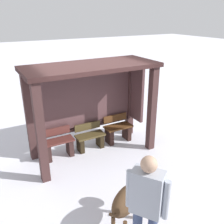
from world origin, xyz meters
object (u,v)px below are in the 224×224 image
object	(u,v)px
bench_center_inside	(90,138)
person_walking	(147,201)
dog	(129,197)
bench_right_inside	(118,131)
bench_left_inside	(58,145)
bus_shelter	(93,91)

from	to	relation	value
bench_center_inside	person_walking	xyz separation A→B (m)	(-0.64, -3.37, 0.74)
person_walking	dog	distance (m)	0.82
bench_right_inside	person_walking	world-z (taller)	person_walking
dog	person_walking	bearing A→B (deg)	-101.88
bench_left_inside	person_walking	distance (m)	3.46
bus_shelter	bench_left_inside	distance (m)	1.67
bench_right_inside	bench_center_inside	bearing A→B (deg)	179.94
bench_left_inside	bench_center_inside	size ratio (longest dim) A/B	1.00
dog	bench_left_inside	bearing A→B (deg)	98.05
dog	bus_shelter	bearing A→B (deg)	77.29
bench_center_inside	dog	size ratio (longest dim) A/B	0.74
person_walking	bench_center_inside	bearing A→B (deg)	79.24
bench_left_inside	bench_right_inside	world-z (taller)	bench_left_inside
bus_shelter	bench_left_inside	xyz separation A→B (m)	(-0.98, 0.08, -1.34)
bus_shelter	person_walking	world-z (taller)	bus_shelter
person_walking	bench_left_inside	bearing A→B (deg)	94.22
bench_right_inside	person_walking	distance (m)	3.77
bench_right_inside	dog	bearing A→B (deg)	-117.11
bus_shelter	person_walking	size ratio (longest dim) A/B	1.82
bench_left_inside	bench_right_inside	size ratio (longest dim) A/B	1.00
bus_shelter	bench_center_inside	bearing A→B (deg)	139.31
bench_left_inside	bus_shelter	bearing A→B (deg)	-4.53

